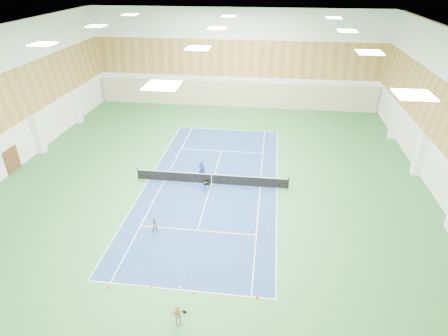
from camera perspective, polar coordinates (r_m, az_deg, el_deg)
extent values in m
plane|color=#2E6B33|center=(31.76, -1.90, -2.41)|extent=(40.00, 40.00, 0.00)
cube|color=navy|center=(31.75, -1.90, -2.40)|extent=(10.97, 23.77, 0.01)
cube|color=#C6B793|center=(49.09, 1.72, 11.09)|extent=(35.40, 0.16, 3.20)
cube|color=#593319|center=(38.15, -29.58, 1.08)|extent=(0.08, 1.80, 2.20)
imported|color=navy|center=(32.33, -3.41, -0.22)|extent=(0.59, 0.39, 1.59)
imported|color=gray|center=(26.50, -10.41, -8.46)|extent=(0.69, 0.62, 1.17)
imported|color=tan|center=(20.60, -7.09, -21.34)|extent=(0.82, 0.57, 1.29)
cone|color=orange|center=(27.22, -12.30, -8.84)|extent=(0.17, 0.17, 0.19)
cone|color=#F8490D|center=(27.23, -7.06, -8.31)|extent=(0.17, 0.17, 0.19)
cone|color=#FD590D|center=(26.53, -2.00, -9.18)|extent=(0.19, 0.19, 0.21)
cone|color=#D93F0B|center=(26.20, 4.03, -9.77)|extent=(0.21, 0.21, 0.23)
cone|color=#F7400D|center=(23.45, -17.22, -16.87)|extent=(0.20, 0.20, 0.22)
cone|color=orange|center=(22.90, -10.95, -17.22)|extent=(0.21, 0.21, 0.23)
cone|color=#FF660D|center=(22.29, -4.64, -18.34)|extent=(0.17, 0.17, 0.19)
cone|color=#FF4B0D|center=(22.06, 5.08, -18.93)|extent=(0.21, 0.21, 0.23)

